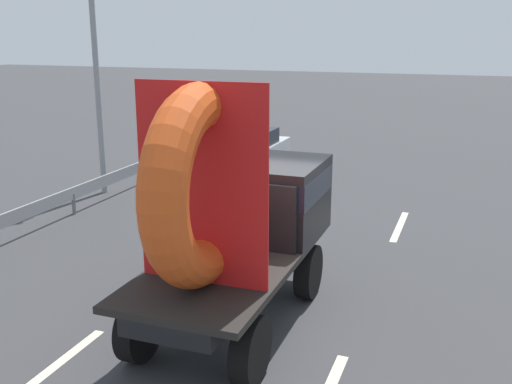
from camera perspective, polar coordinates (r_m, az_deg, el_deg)
ground_plane at (r=10.16m, az=0.59°, el=-11.51°), size 120.00×120.00×0.00m
flatbed_truck at (r=9.34m, az=-1.71°, el=-1.69°), size 2.02×4.79×3.95m
distant_sedan at (r=19.93m, az=-0.98°, el=4.09°), size 1.81×4.21×1.37m
traffic_light at (r=17.40m, az=-15.25°, el=14.03°), size 0.42×0.36×6.83m
guardrail at (r=17.48m, az=-13.22°, el=1.42°), size 0.10×15.97×0.71m
lane_dash_left_near at (r=9.03m, az=-19.58°, el=-16.11°), size 0.16×2.59×0.01m
lane_dash_left_far at (r=15.78m, az=0.05°, el=-1.63°), size 0.16×2.57×0.01m
lane_dash_right_far at (r=14.81m, az=13.60°, el=-3.20°), size 0.16×2.40×0.01m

